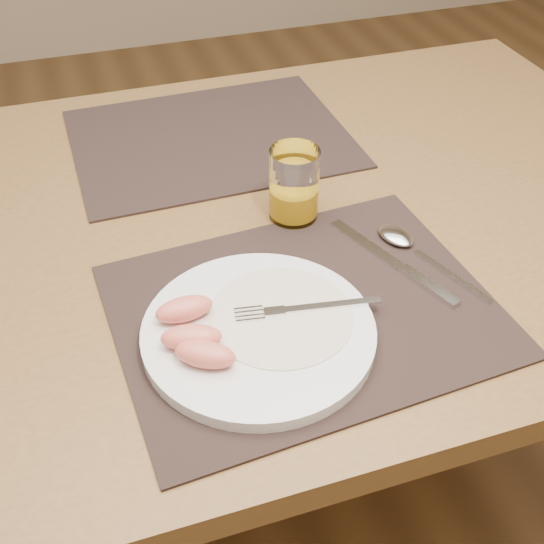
{
  "coord_description": "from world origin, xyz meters",
  "views": [
    {
      "loc": [
        -0.21,
        -0.78,
        1.33
      ],
      "look_at": [
        -0.01,
        -0.16,
        0.77
      ],
      "focal_mm": 45.0,
      "sensor_mm": 36.0,
      "label": 1
    }
  ],
  "objects_px": {
    "placemat_near": "(304,310)",
    "juice_glass": "(294,188)",
    "plate": "(259,332)",
    "knife": "(402,268)",
    "fork": "(295,309)",
    "spoon": "(404,241)",
    "placemat_far": "(211,138)",
    "table": "(245,257)"
  },
  "relations": [
    {
      "from": "placemat_far",
      "to": "fork",
      "type": "bearing_deg",
      "value": -91.4
    },
    {
      "from": "placemat_near",
      "to": "fork",
      "type": "bearing_deg",
      "value": -139.72
    },
    {
      "from": "table",
      "to": "juice_glass",
      "type": "bearing_deg",
      "value": -27.31
    },
    {
      "from": "placemat_near",
      "to": "juice_glass",
      "type": "height_order",
      "value": "juice_glass"
    },
    {
      "from": "table",
      "to": "knife",
      "type": "relative_size",
      "value": 6.62
    },
    {
      "from": "table",
      "to": "spoon",
      "type": "bearing_deg",
      "value": -38.02
    },
    {
      "from": "fork",
      "to": "placemat_far",
      "type": "bearing_deg",
      "value": 88.6
    },
    {
      "from": "knife",
      "to": "placemat_far",
      "type": "bearing_deg",
      "value": 110.37
    },
    {
      "from": "fork",
      "to": "spoon",
      "type": "relative_size",
      "value": 0.93
    },
    {
      "from": "table",
      "to": "knife",
      "type": "height_order",
      "value": "knife"
    },
    {
      "from": "knife",
      "to": "juice_glass",
      "type": "relative_size",
      "value": 2.02
    },
    {
      "from": "spoon",
      "to": "juice_glass",
      "type": "height_order",
      "value": "juice_glass"
    },
    {
      "from": "table",
      "to": "plate",
      "type": "height_order",
      "value": "plate"
    },
    {
      "from": "fork",
      "to": "knife",
      "type": "distance_m",
      "value": 0.17
    },
    {
      "from": "placemat_near",
      "to": "fork",
      "type": "distance_m",
      "value": 0.03
    },
    {
      "from": "fork",
      "to": "knife",
      "type": "xyz_separation_m",
      "value": [
        0.16,
        0.05,
        -0.02
      ]
    },
    {
      "from": "placemat_far",
      "to": "spoon",
      "type": "relative_size",
      "value": 2.4
    },
    {
      "from": "placemat_near",
      "to": "juice_glass",
      "type": "xyz_separation_m",
      "value": [
        0.05,
        0.19,
        0.05
      ]
    },
    {
      "from": "spoon",
      "to": "plate",
      "type": "bearing_deg",
      "value": -156.07
    },
    {
      "from": "table",
      "to": "fork",
      "type": "height_order",
      "value": "fork"
    },
    {
      "from": "placemat_near",
      "to": "plate",
      "type": "xyz_separation_m",
      "value": [
        -0.07,
        -0.03,
        0.01
      ]
    },
    {
      "from": "plate",
      "to": "placemat_far",
      "type": "bearing_deg",
      "value": 82.68
    },
    {
      "from": "plate",
      "to": "fork",
      "type": "bearing_deg",
      "value": 15.17
    },
    {
      "from": "placemat_near",
      "to": "table",
      "type": "bearing_deg",
      "value": 93.2
    },
    {
      "from": "table",
      "to": "placemat_far",
      "type": "bearing_deg",
      "value": 88.5
    },
    {
      "from": "juice_glass",
      "to": "placemat_far",
      "type": "bearing_deg",
      "value": 102.94
    },
    {
      "from": "fork",
      "to": "juice_glass",
      "type": "height_order",
      "value": "juice_glass"
    },
    {
      "from": "placemat_far",
      "to": "knife",
      "type": "distance_m",
      "value": 0.44
    },
    {
      "from": "table",
      "to": "placemat_far",
      "type": "height_order",
      "value": "placemat_far"
    },
    {
      "from": "plate",
      "to": "knife",
      "type": "height_order",
      "value": "plate"
    },
    {
      "from": "placemat_near",
      "to": "spoon",
      "type": "distance_m",
      "value": 0.19
    },
    {
      "from": "plate",
      "to": "juice_glass",
      "type": "distance_m",
      "value": 0.25
    },
    {
      "from": "spoon",
      "to": "juice_glass",
      "type": "distance_m",
      "value": 0.17
    },
    {
      "from": "knife",
      "to": "plate",
      "type": "bearing_deg",
      "value": -164.59
    },
    {
      "from": "plate",
      "to": "fork",
      "type": "relative_size",
      "value": 1.54
    },
    {
      "from": "placemat_far",
      "to": "juice_glass",
      "type": "distance_m",
      "value": 0.26
    },
    {
      "from": "placemat_far",
      "to": "juice_glass",
      "type": "height_order",
      "value": "juice_glass"
    },
    {
      "from": "spoon",
      "to": "juice_glass",
      "type": "bearing_deg",
      "value": 137.25
    },
    {
      "from": "fork",
      "to": "juice_glass",
      "type": "distance_m",
      "value": 0.22
    },
    {
      "from": "table",
      "to": "spoon",
      "type": "xyz_separation_m",
      "value": [
        0.18,
        -0.14,
        0.09
      ]
    },
    {
      "from": "fork",
      "to": "spoon",
      "type": "xyz_separation_m",
      "value": [
        0.19,
        0.09,
        -0.01
      ]
    },
    {
      "from": "juice_glass",
      "to": "plate",
      "type": "bearing_deg",
      "value": -118.79
    }
  ]
}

